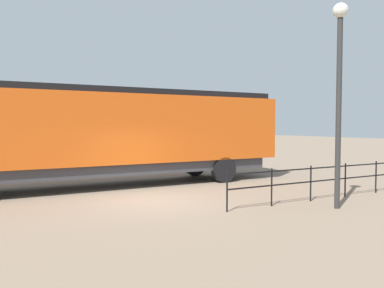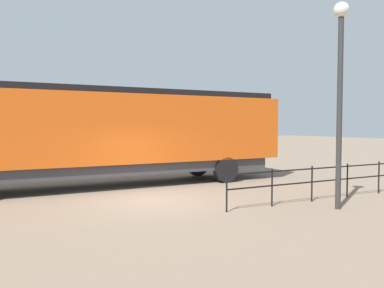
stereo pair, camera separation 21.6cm
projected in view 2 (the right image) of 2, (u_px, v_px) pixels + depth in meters
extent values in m
plane|color=#84705B|center=(156.00, 201.00, 12.90)|extent=(120.00, 120.00, 0.00)
cube|color=#D15114|center=(107.00, 129.00, 15.72)|extent=(2.87, 15.21, 2.69)
cube|color=black|center=(237.00, 136.00, 18.68)|extent=(2.76, 2.60, 1.88)
cube|color=black|center=(106.00, 92.00, 15.65)|extent=(2.58, 14.60, 0.24)
cube|color=#38383D|center=(107.00, 167.00, 15.80)|extent=(2.58, 13.99, 0.45)
cylinder|color=black|center=(197.00, 165.00, 19.21)|extent=(0.30, 1.10, 1.10)
cylinder|color=black|center=(226.00, 170.00, 16.94)|extent=(0.30, 1.10, 1.10)
cylinder|color=#2D2D2D|center=(339.00, 113.00, 11.48)|extent=(0.16, 0.16, 5.69)
sphere|color=silver|center=(341.00, 10.00, 11.34)|extent=(0.45, 0.45, 0.45)
cube|color=black|center=(364.00, 165.00, 13.83)|extent=(0.04, 11.50, 0.04)
cube|color=black|center=(363.00, 177.00, 13.85)|extent=(0.04, 11.50, 0.04)
cylinder|color=black|center=(227.00, 192.00, 11.18)|extent=(0.05, 0.05, 1.17)
cylinder|color=black|center=(272.00, 188.00, 11.94)|extent=(0.05, 0.05, 1.17)
cylinder|color=black|center=(312.00, 184.00, 12.71)|extent=(0.05, 0.05, 1.17)
cylinder|color=black|center=(347.00, 180.00, 13.47)|extent=(0.05, 0.05, 1.17)
cylinder|color=black|center=(379.00, 177.00, 14.24)|extent=(0.05, 0.05, 1.17)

